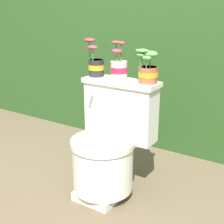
% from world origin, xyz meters
% --- Properties ---
extents(ground_plane, '(12.00, 12.00, 0.00)m').
position_xyz_m(ground_plane, '(0.00, 0.00, 0.00)').
color(ground_plane, brown).
extents(hedge_backdrop, '(4.16, 0.70, 1.57)m').
position_xyz_m(hedge_backdrop, '(0.00, 1.19, 0.78)').
color(hedge_backdrop, '#284C1E').
rests_on(hedge_backdrop, ground).
extents(toilet, '(0.50, 0.50, 0.72)m').
position_xyz_m(toilet, '(0.08, 0.08, 0.32)').
color(toilet, silver).
rests_on(toilet, ground).
extents(potted_plant_left, '(0.13, 0.12, 0.25)m').
position_xyz_m(potted_plant_left, '(-0.11, 0.21, 0.80)').
color(potted_plant_left, '#262628').
rests_on(potted_plant_left, toilet).
extents(potted_plant_midleft, '(0.13, 0.11, 0.24)m').
position_xyz_m(potted_plant_midleft, '(0.08, 0.20, 0.80)').
color(potted_plant_midleft, beige).
rests_on(potted_plant_midleft, toilet).
extents(potted_plant_middle, '(0.14, 0.13, 0.21)m').
position_xyz_m(potted_plant_middle, '(0.27, 0.22, 0.80)').
color(potted_plant_middle, '#9E5638').
rests_on(potted_plant_middle, toilet).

